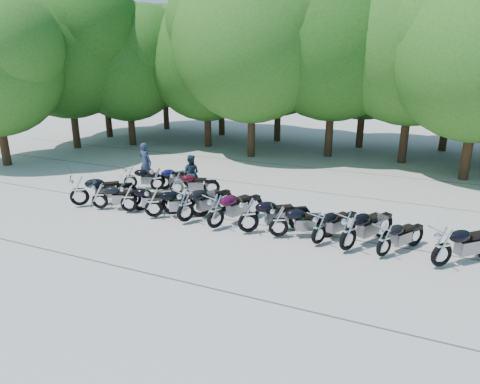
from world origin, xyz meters
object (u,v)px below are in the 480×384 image
at_px(motorcycle_2, 128,197).
at_px(motorcycle_9, 349,231).
at_px(motorcycle_3, 154,202).
at_px(motorcycle_5, 216,210).
at_px(motorcycle_14, 177,182).
at_px(motorcycle_8, 319,227).
at_px(motorcycle_4, 185,205).
at_px(motorcycle_1, 99,195).
at_px(rider_0, 145,162).
at_px(motorcycle_0, 79,190).
at_px(motorcycle_10, 384,239).
at_px(motorcycle_13, 157,178).
at_px(motorcycle_11, 443,246).
at_px(rider_1, 191,173).
at_px(motorcycle_12, 130,177).
at_px(motorcycle_6, 248,214).
at_px(motorcycle_7, 279,220).

distance_m(motorcycle_2, motorcycle_9, 8.07).
bearing_deg(motorcycle_3, motorcycle_5, -121.57).
bearing_deg(motorcycle_14, motorcycle_5, -155.09).
bearing_deg(motorcycle_8, motorcycle_4, 27.46).
xyz_separation_m(motorcycle_1, motorcycle_14, (1.74, 2.69, -0.03)).
height_order(motorcycle_4, rider_0, rider_0).
distance_m(motorcycle_0, motorcycle_8, 9.33).
relative_size(motorcycle_2, motorcycle_4, 0.89).
relative_size(motorcycle_4, motorcycle_10, 1.19).
bearing_deg(motorcycle_5, motorcycle_8, -153.75).
bearing_deg(motorcycle_13, motorcycle_2, 144.71).
height_order(motorcycle_3, motorcycle_10, motorcycle_3).
bearing_deg(motorcycle_9, motorcycle_11, -151.35).
bearing_deg(motorcycle_1, motorcycle_4, -110.44).
bearing_deg(motorcycle_5, motorcycle_2, 21.78).
bearing_deg(rider_1, motorcycle_9, 145.04).
bearing_deg(motorcycle_12, motorcycle_9, -127.81).
bearing_deg(motorcycle_10, rider_0, 12.96).
relative_size(motorcycle_6, motorcycle_10, 1.18).
distance_m(motorcycle_4, motorcycle_9, 5.61).
relative_size(motorcycle_0, rider_1, 1.53).
bearing_deg(motorcycle_4, motorcycle_2, 21.76).
distance_m(motorcycle_2, rider_0, 4.33).
relative_size(motorcycle_3, motorcycle_12, 1.12).
distance_m(motorcycle_0, motorcycle_10, 11.26).
bearing_deg(motorcycle_10, motorcycle_4, 32.09).
distance_m(motorcycle_0, motorcycle_1, 0.94).
bearing_deg(motorcycle_8, motorcycle_0, 28.28).
bearing_deg(rider_0, motorcycle_5, 152.48).
bearing_deg(rider_1, motorcycle_12, 7.82).
relative_size(motorcycle_13, rider_1, 1.30).
bearing_deg(motorcycle_9, rider_0, 7.29).
relative_size(motorcycle_3, motorcycle_7, 1.03).
relative_size(motorcycle_0, motorcycle_14, 1.22).
xyz_separation_m(motorcycle_12, motorcycle_14, (2.34, 0.05, 0.00)).
xyz_separation_m(motorcycle_9, motorcycle_13, (-8.65, 2.79, -0.11)).
height_order(motorcycle_9, motorcycle_12, motorcycle_9).
bearing_deg(motorcycle_5, motorcycle_1, 23.98).
xyz_separation_m(motorcycle_2, motorcycle_5, (3.68, -0.12, 0.08)).
height_order(motorcycle_3, motorcycle_11, motorcycle_11).
height_order(motorcycle_14, rider_0, rider_0).
bearing_deg(motorcycle_13, motorcycle_4, -179.38).
relative_size(motorcycle_10, motorcycle_12, 1.03).
height_order(motorcycle_5, motorcycle_6, motorcycle_5).
height_order(motorcycle_4, motorcycle_12, motorcycle_4).
bearing_deg(motorcycle_6, motorcycle_0, 55.41).
height_order(motorcycle_7, rider_0, rider_0).
bearing_deg(motorcycle_7, motorcycle_2, 63.41).
relative_size(motorcycle_0, motorcycle_9, 1.00).
xyz_separation_m(motorcycle_4, motorcycle_9, (5.61, -0.06, -0.00)).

